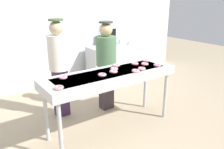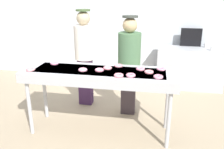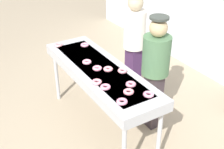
{
  "view_description": "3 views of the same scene",
  "coord_description": "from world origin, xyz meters",
  "px_view_note": "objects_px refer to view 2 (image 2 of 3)",
  "views": [
    {
      "loc": [
        -1.98,
        -2.82,
        2.09
      ],
      "look_at": [
        0.13,
        0.15,
        0.87
      ],
      "focal_mm": 37.54,
      "sensor_mm": 36.0,
      "label": 1
    },
    {
      "loc": [
        0.75,
        -3.14,
        2.04
      ],
      "look_at": [
        0.16,
        0.11,
        0.89
      ],
      "focal_mm": 38.54,
      "sensor_mm": 36.0,
      "label": 2
    },
    {
      "loc": [
        3.08,
        -1.7,
        2.91
      ],
      "look_at": [
        0.14,
        0.11,
        0.91
      ],
      "focal_mm": 48.39,
      "sensor_mm": 36.0,
      "label": 3
    }
  ],
  "objects_px": {
    "strawberry_donut_0": "(140,69)",
    "strawberry_donut_6": "(149,72)",
    "strawberry_donut_1": "(119,75)",
    "worker_baker": "(129,59)",
    "strawberry_donut_7": "(31,69)",
    "strawberry_donut_9": "(54,63)",
    "paper_cup_0": "(206,45)",
    "strawberry_donut_10": "(131,75)",
    "strawberry_donut_3": "(158,77)",
    "paper_cup_1": "(213,49)",
    "menu_display": "(191,37)",
    "prep_counter": "(189,68)",
    "strawberry_donut_2": "(99,70)",
    "worker_assistant": "(85,52)",
    "strawberry_donut_4": "(83,70)",
    "fryer_conveyor": "(99,76)",
    "strawberry_donut_8": "(118,66)",
    "strawberry_donut_5": "(161,69)",
    "strawberry_donut_11": "(108,68)"
  },
  "relations": [
    {
      "from": "prep_counter",
      "to": "strawberry_donut_6",
      "type": "bearing_deg",
      "value": -111.59
    },
    {
      "from": "strawberry_donut_3",
      "to": "strawberry_donut_10",
      "type": "distance_m",
      "value": 0.35
    },
    {
      "from": "strawberry_donut_5",
      "to": "paper_cup_0",
      "type": "distance_m",
      "value": 2.25
    },
    {
      "from": "paper_cup_1",
      "to": "prep_counter",
      "type": "bearing_deg",
      "value": 156.64
    },
    {
      "from": "prep_counter",
      "to": "paper_cup_1",
      "type": "height_order",
      "value": "paper_cup_1"
    },
    {
      "from": "strawberry_donut_0",
      "to": "strawberry_donut_5",
      "type": "bearing_deg",
      "value": 9.47
    },
    {
      "from": "strawberry_donut_6",
      "to": "strawberry_donut_9",
      "type": "height_order",
      "value": "same"
    },
    {
      "from": "strawberry_donut_1",
      "to": "worker_assistant",
      "type": "distance_m",
      "value": 1.36
    },
    {
      "from": "paper_cup_0",
      "to": "paper_cup_1",
      "type": "xyz_separation_m",
      "value": [
        0.07,
        -0.29,
        0.0
      ]
    },
    {
      "from": "fryer_conveyor",
      "to": "strawberry_donut_1",
      "type": "xyz_separation_m",
      "value": [
        0.31,
        -0.22,
        0.1
      ]
    },
    {
      "from": "strawberry_donut_10",
      "to": "strawberry_donut_0",
      "type": "bearing_deg",
      "value": 70.01
    },
    {
      "from": "strawberry_donut_10",
      "to": "paper_cup_1",
      "type": "xyz_separation_m",
      "value": [
        1.44,
        2.08,
        -0.06
      ]
    },
    {
      "from": "paper_cup_1",
      "to": "strawberry_donut_5",
      "type": "bearing_deg",
      "value": -121.03
    },
    {
      "from": "worker_baker",
      "to": "menu_display",
      "type": "height_order",
      "value": "worker_baker"
    },
    {
      "from": "strawberry_donut_7",
      "to": "strawberry_donut_8",
      "type": "height_order",
      "value": "same"
    },
    {
      "from": "strawberry_donut_8",
      "to": "worker_assistant",
      "type": "bearing_deg",
      "value": 136.18
    },
    {
      "from": "strawberry_donut_10",
      "to": "worker_baker",
      "type": "bearing_deg",
      "value": 97.79
    },
    {
      "from": "strawberry_donut_9",
      "to": "paper_cup_0",
      "type": "height_order",
      "value": "strawberry_donut_9"
    },
    {
      "from": "strawberry_donut_1",
      "to": "menu_display",
      "type": "relative_size",
      "value": 0.29
    },
    {
      "from": "strawberry_donut_3",
      "to": "strawberry_donut_5",
      "type": "distance_m",
      "value": 0.34
    },
    {
      "from": "strawberry_donut_9",
      "to": "strawberry_donut_10",
      "type": "bearing_deg",
      "value": -15.68
    },
    {
      "from": "worker_baker",
      "to": "prep_counter",
      "type": "bearing_deg",
      "value": -117.09
    },
    {
      "from": "strawberry_donut_0",
      "to": "strawberry_donut_1",
      "type": "relative_size",
      "value": 1.0
    },
    {
      "from": "strawberry_donut_10",
      "to": "fryer_conveyor",
      "type": "bearing_deg",
      "value": 158.15
    },
    {
      "from": "strawberry_donut_9",
      "to": "menu_display",
      "type": "distance_m",
      "value": 3.09
    },
    {
      "from": "prep_counter",
      "to": "menu_display",
      "type": "relative_size",
      "value": 3.15
    },
    {
      "from": "strawberry_donut_7",
      "to": "worker_baker",
      "type": "relative_size",
      "value": 0.07
    },
    {
      "from": "fryer_conveyor",
      "to": "strawberry_donut_1",
      "type": "bearing_deg",
      "value": -34.94
    },
    {
      "from": "strawberry_donut_9",
      "to": "paper_cup_0",
      "type": "bearing_deg",
      "value": 38.32
    },
    {
      "from": "strawberry_donut_2",
      "to": "paper_cup_1",
      "type": "bearing_deg",
      "value": 45.66
    },
    {
      "from": "strawberry_donut_2",
      "to": "strawberry_donut_9",
      "type": "relative_size",
      "value": 1.0
    },
    {
      "from": "strawberry_donut_0",
      "to": "strawberry_donut_3",
      "type": "xyz_separation_m",
      "value": [
        0.25,
        -0.29,
        0.0
      ]
    },
    {
      "from": "strawberry_donut_0",
      "to": "worker_baker",
      "type": "xyz_separation_m",
      "value": [
        -0.22,
        0.55,
        -0.02
      ]
    },
    {
      "from": "strawberry_donut_11",
      "to": "strawberry_donut_8",
      "type": "bearing_deg",
      "value": 44.99
    },
    {
      "from": "menu_display",
      "to": "paper_cup_0",
      "type": "bearing_deg",
      "value": -14.76
    },
    {
      "from": "strawberry_donut_4",
      "to": "strawberry_donut_9",
      "type": "bearing_deg",
      "value": 156.0
    },
    {
      "from": "strawberry_donut_0",
      "to": "worker_baker",
      "type": "height_order",
      "value": "worker_baker"
    },
    {
      "from": "strawberry_donut_1",
      "to": "strawberry_donut_7",
      "type": "height_order",
      "value": "same"
    },
    {
      "from": "menu_display",
      "to": "strawberry_donut_4",
      "type": "bearing_deg",
      "value": -126.47
    },
    {
      "from": "strawberry_donut_5",
      "to": "paper_cup_0",
      "type": "xyz_separation_m",
      "value": [
        0.97,
        2.03,
        -0.06
      ]
    },
    {
      "from": "worker_baker",
      "to": "worker_assistant",
      "type": "relative_size",
      "value": 0.96
    },
    {
      "from": "paper_cup_0",
      "to": "menu_display",
      "type": "xyz_separation_m",
      "value": [
        -0.32,
        0.08,
        0.15
      ]
    },
    {
      "from": "strawberry_donut_1",
      "to": "worker_baker",
      "type": "distance_m",
      "value": 0.88
    },
    {
      "from": "worker_assistant",
      "to": "paper_cup_0",
      "type": "relative_size",
      "value": 18.89
    },
    {
      "from": "strawberry_donut_8",
      "to": "strawberry_donut_11",
      "type": "height_order",
      "value": "same"
    },
    {
      "from": "menu_display",
      "to": "strawberry_donut_6",
      "type": "bearing_deg",
      "value": -109.81
    },
    {
      "from": "strawberry_donut_2",
      "to": "strawberry_donut_7",
      "type": "xyz_separation_m",
      "value": [
        -0.96,
        -0.15,
        0.0
      ]
    },
    {
      "from": "strawberry_donut_7",
      "to": "strawberry_donut_9",
      "type": "distance_m",
      "value": 0.4
    },
    {
      "from": "strawberry_donut_3",
      "to": "paper_cup_1",
      "type": "xyz_separation_m",
      "value": [
        1.08,
        2.07,
        -0.06
      ]
    },
    {
      "from": "strawberry_donut_0",
      "to": "strawberry_donut_6",
      "type": "bearing_deg",
      "value": -43.18
    }
  ]
}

